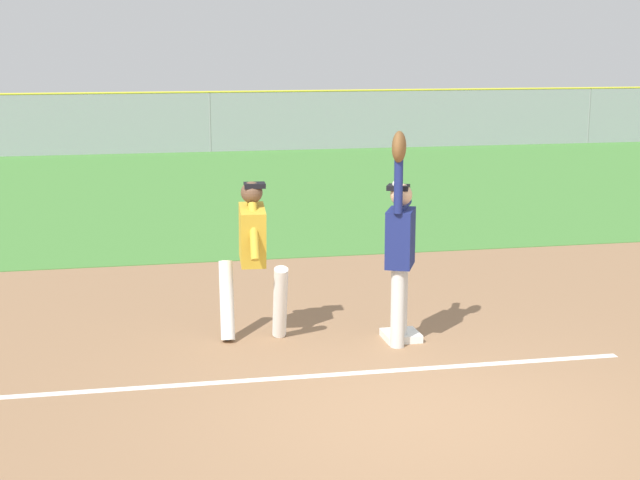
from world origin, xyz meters
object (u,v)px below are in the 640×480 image
(parked_car_white, at_px, (5,124))
(parked_car_green, at_px, (194,120))
(fielder, at_px, (400,241))
(parked_car_blue, at_px, (356,118))
(baseball, at_px, (396,184))
(first_base, at_px, (401,336))
(runner, at_px, (253,249))

(parked_car_white, relative_size, parked_car_green, 1.03)
(fielder, bearing_deg, parked_car_blue, -78.26)
(parked_car_green, bearing_deg, parked_car_white, 179.27)
(fielder, xyz_separation_m, baseball, (-0.06, -0.00, 0.60))
(parked_car_white, bearing_deg, fielder, -66.38)
(baseball, xyz_separation_m, parked_car_white, (-6.39, 21.32, -1.05))
(baseball, height_order, parked_car_green, baseball)
(fielder, xyz_separation_m, parked_car_green, (-0.58, 21.42, -0.45))
(baseball, distance_m, parked_car_white, 22.28)
(parked_car_green, xyz_separation_m, parked_car_blue, (5.36, -0.17, 0.00))
(first_base, relative_size, parked_car_white, 0.08)
(runner, height_order, baseball, baseball)
(parked_car_white, bearing_deg, runner, -69.80)
(baseball, height_order, parked_car_blue, baseball)
(baseball, bearing_deg, parked_car_white, 106.68)
(baseball, bearing_deg, first_base, 50.46)
(parked_car_green, distance_m, parked_car_blue, 5.36)
(fielder, xyz_separation_m, runner, (-1.48, 0.48, -0.12))
(first_base, height_order, parked_car_white, parked_car_white)
(fielder, height_order, parked_car_green, fielder)
(runner, distance_m, baseball, 1.67)
(fielder, distance_m, parked_car_blue, 21.79)
(runner, relative_size, parked_car_white, 0.37)
(runner, height_order, parked_car_white, runner)
(baseball, bearing_deg, runner, 161.40)
(fielder, height_order, parked_car_white, fielder)
(parked_car_white, bearing_deg, parked_car_blue, 6.44)
(baseball, relative_size, parked_car_white, 0.02)
(runner, relative_size, parked_car_blue, 0.38)
(first_base, distance_m, parked_car_white, 22.15)
(parked_car_blue, bearing_deg, runner, -104.44)
(fielder, relative_size, parked_car_white, 0.50)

